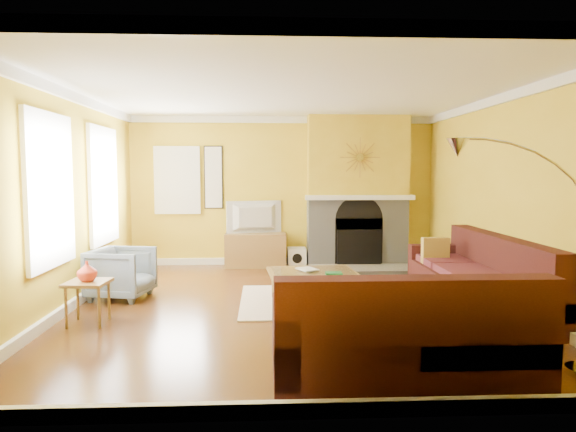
{
  "coord_description": "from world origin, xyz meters",
  "views": [
    {
      "loc": [
        -0.34,
        -6.39,
        1.71
      ],
      "look_at": [
        -0.02,
        0.4,
        1.12
      ],
      "focal_mm": 32.0,
      "sensor_mm": 36.0,
      "label": 1
    }
  ],
  "objects": [
    {
      "name": "floor",
      "position": [
        0.0,
        0.0,
        -0.01
      ],
      "size": [
        5.5,
        6.0,
        0.02
      ],
      "primitive_type": "cube",
      "color": "brown",
      "rests_on": "ground"
    },
    {
      "name": "ceiling",
      "position": [
        0.0,
        0.0,
        2.71
      ],
      "size": [
        5.5,
        6.0,
        0.02
      ],
      "primitive_type": "cube",
      "color": "white",
      "rests_on": "ground"
    },
    {
      "name": "wall_back",
      "position": [
        0.0,
        3.01,
        1.35
      ],
      "size": [
        5.5,
        0.02,
        2.7
      ],
      "primitive_type": "cube",
      "color": "gold",
      "rests_on": "ground"
    },
    {
      "name": "wall_front",
      "position": [
        0.0,
        -3.01,
        1.35
      ],
      "size": [
        5.5,
        0.02,
        2.7
      ],
      "primitive_type": "cube",
      "color": "gold",
      "rests_on": "ground"
    },
    {
      "name": "wall_left",
      "position": [
        -2.76,
        0.0,
        1.35
      ],
      "size": [
        0.02,
        6.0,
        2.7
      ],
      "primitive_type": "cube",
      "color": "gold",
      "rests_on": "ground"
    },
    {
      "name": "wall_right",
      "position": [
        2.76,
        0.0,
        1.35
      ],
      "size": [
        0.02,
        6.0,
        2.7
      ],
      "primitive_type": "cube",
      "color": "gold",
      "rests_on": "ground"
    },
    {
      "name": "baseboard",
      "position": [
        0.0,
        0.0,
        0.06
      ],
      "size": [
        5.5,
        6.0,
        0.12
      ],
      "primitive_type": null,
      "color": "white",
      "rests_on": "floor"
    },
    {
      "name": "crown_molding",
      "position": [
        0.0,
        0.0,
        2.64
      ],
      "size": [
        5.5,
        6.0,
        0.12
      ],
      "primitive_type": null,
      "color": "white",
      "rests_on": "ceiling"
    },
    {
      "name": "window_left_near",
      "position": [
        -2.72,
        1.3,
        1.5
      ],
      "size": [
        0.06,
        1.22,
        1.72
      ],
      "primitive_type": "cube",
      "color": "white",
      "rests_on": "wall_left"
    },
    {
      "name": "window_left_far",
      "position": [
        -2.72,
        -0.6,
        1.5
      ],
      "size": [
        0.06,
        1.22,
        1.72
      ],
      "primitive_type": "cube",
      "color": "white",
      "rests_on": "wall_left"
    },
    {
      "name": "window_back",
      "position": [
        -1.9,
        2.96,
        1.55
      ],
      "size": [
        0.82,
        0.06,
        1.22
      ],
      "primitive_type": "cube",
      "color": "white",
      "rests_on": "wall_back"
    },
    {
      "name": "wall_art",
      "position": [
        -1.25,
        2.97,
        1.6
      ],
      "size": [
        0.34,
        0.04,
        1.14
      ],
      "primitive_type": "cube",
      "color": "white",
      "rests_on": "wall_back"
    },
    {
      "name": "fireplace",
      "position": [
        1.35,
        2.8,
        1.35
      ],
      "size": [
        1.8,
        0.4,
        2.7
      ],
      "primitive_type": null,
      "color": "gray",
      "rests_on": "floor"
    },
    {
      "name": "mantel",
      "position": [
        1.35,
        2.56,
        1.25
      ],
      "size": [
        1.92,
        0.22,
        0.08
      ],
      "primitive_type": "cube",
      "color": "white",
      "rests_on": "fireplace"
    },
    {
      "name": "hearth",
      "position": [
        1.35,
        2.25,
        0.03
      ],
      "size": [
        1.8,
        0.7,
        0.06
      ],
      "primitive_type": "cube",
      "color": "gray",
      "rests_on": "floor"
    },
    {
      "name": "sunburst",
      "position": [
        1.35,
        2.57,
        1.95
      ],
      "size": [
        0.7,
        0.04,
        0.7
      ],
      "primitive_type": null,
      "color": "olive",
      "rests_on": "fireplace"
    },
    {
      "name": "rug",
      "position": [
        0.55,
        0.23,
        0.01
      ],
      "size": [
        2.4,
        1.8,
        0.02
      ],
      "primitive_type": "cube",
      "color": "beige",
      "rests_on": "floor"
    },
    {
      "name": "sectional_sofa",
      "position": [
        1.24,
        -0.73,
        0.45
      ],
      "size": [
        3.02,
        3.93,
        0.9
      ],
      "primitive_type": null,
      "color": "#3C1513",
      "rests_on": "floor"
    },
    {
      "name": "coffee_table",
      "position": [
        0.29,
        -0.07,
        0.22
      ],
      "size": [
        1.2,
        1.2,
        0.44
      ],
      "primitive_type": null,
      "rotation": [
        0.0,
        0.0,
        0.08
      ],
      "color": "white",
      "rests_on": "floor"
    },
    {
      "name": "media_console",
      "position": [
        -0.49,
        2.77,
        0.3
      ],
      "size": [
        1.09,
        0.49,
        0.6
      ],
      "primitive_type": "cube",
      "color": "olive",
      "rests_on": "floor"
    },
    {
      "name": "tv",
      "position": [
        -0.49,
        2.77,
        0.89
      ],
      "size": [
        1.01,
        0.38,
        0.58
      ],
      "primitive_type": "imported",
      "rotation": [
        0.0,
        0.0,
        3.4
      ],
      "color": "black",
      "rests_on": "media_console"
    },
    {
      "name": "subwoofer",
      "position": [
        0.25,
        2.77,
        0.16
      ],
      "size": [
        0.33,
        0.33,
        0.33
      ],
      "primitive_type": "cube",
      "color": "white",
      "rests_on": "floor"
    },
    {
      "name": "armchair",
      "position": [
        -2.26,
        0.51,
        0.34
      ],
      "size": [
        0.88,
        0.86,
        0.69
      ],
      "primitive_type": "imported",
      "rotation": [
        0.0,
        0.0,
        1.38
      ],
      "color": "slate",
      "rests_on": "floor"
    },
    {
      "name": "side_table",
      "position": [
        -2.31,
        -0.66,
        0.24
      ],
      "size": [
        0.48,
        0.48,
        0.49
      ],
      "primitive_type": null,
      "rotation": [
        0.0,
        0.0,
        -0.08
      ],
      "color": "olive",
      "rests_on": "floor"
    },
    {
      "name": "vase",
      "position": [
        -2.31,
        -0.66,
        0.6
      ],
      "size": [
        0.27,
        0.27,
        0.23
      ],
      "primitive_type": "imported",
      "rotation": [
        0.0,
        0.0,
        -0.27
      ],
      "color": "red",
      "rests_on": "side_table"
    },
    {
      "name": "book",
      "position": [
        0.12,
        0.04,
        0.45
      ],
      "size": [
        0.3,
        0.34,
        0.03
      ],
      "primitive_type": "imported",
      "rotation": [
        0.0,
        0.0,
        0.46
      ],
      "color": "white",
      "rests_on": "coffee_table"
    },
    {
      "name": "arc_lamp",
      "position": [
        1.84,
        -2.32,
        0.98
      ],
      "size": [
        1.27,
        0.36,
        1.97
      ],
      "primitive_type": null,
      "color": "silver",
      "rests_on": "floor"
    }
  ]
}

